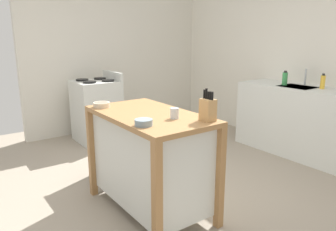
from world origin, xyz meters
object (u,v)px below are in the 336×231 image
(drinking_cup, at_px, (175,113))
(trash_bin, at_px, (107,150))
(kitchen_island, at_px, (150,157))
(bottle_hand_soap, at_px, (285,79))
(bowl_stoneware_deep, at_px, (144,122))
(sink_faucet, at_px, (305,77))
(stove, at_px, (97,110))
(knife_block, at_px, (208,109))
(bowl_ceramic_small, at_px, (102,105))
(bottle_spray_cleaner, at_px, (323,82))

(drinking_cup, distance_m, trash_bin, 1.27)
(kitchen_island, height_order, bottle_hand_soap, bottle_hand_soap)
(bowl_stoneware_deep, xyz_separation_m, bottle_hand_soap, (-0.60, 2.56, 0.06))
(sink_faucet, xyz_separation_m, bottle_hand_soap, (-0.18, -0.19, -0.02))
(bowl_stoneware_deep, distance_m, bottle_hand_soap, 2.63)
(drinking_cup, height_order, stove, stove)
(knife_block, bearing_deg, kitchen_island, -153.89)
(bottle_hand_soap, bearing_deg, knife_block, -69.85)
(knife_block, xyz_separation_m, trash_bin, (-1.31, -0.25, -0.67))
(bowl_ceramic_small, xyz_separation_m, bottle_spray_cleaner, (0.61, 2.67, 0.06))
(bottle_hand_soap, bearing_deg, drinking_cup, -75.98)
(bowl_stoneware_deep, relative_size, trash_bin, 0.21)
(kitchen_island, distance_m, bowl_ceramic_small, 0.66)
(bottle_spray_cleaner, height_order, stove, bottle_spray_cleaner)
(kitchen_island, distance_m, bottle_hand_soap, 2.39)
(knife_block, height_order, bowl_ceramic_small, knife_block)
(bowl_stoneware_deep, relative_size, bowl_ceramic_small, 0.87)
(knife_block, distance_m, bowl_ceramic_small, 1.04)
(bottle_spray_cleaner, bearing_deg, stove, -139.08)
(trash_bin, bearing_deg, bottle_spray_cleaner, 67.88)
(stove, bearing_deg, bottle_spray_cleaner, 40.92)
(kitchen_island, bearing_deg, drinking_cup, 13.91)
(trash_bin, height_order, bottle_spray_cleaner, bottle_spray_cleaner)
(sink_faucet, distance_m, bottle_spray_cleaner, 0.29)
(bowl_stoneware_deep, bearing_deg, bottle_spray_cleaner, 93.03)
(kitchen_island, relative_size, drinking_cup, 14.01)
(kitchen_island, height_order, sink_faucet, sink_faucet)
(bottle_hand_soap, distance_m, bottle_spray_cleaner, 0.47)
(drinking_cup, relative_size, sink_faucet, 0.39)
(trash_bin, bearing_deg, drinking_cup, 4.28)
(bowl_ceramic_small, distance_m, bottle_hand_soap, 2.56)
(bottle_hand_soap, bearing_deg, sink_faucet, 47.10)
(knife_block, bearing_deg, sink_faucet, 104.50)
(drinking_cup, height_order, trash_bin, drinking_cup)
(kitchen_island, xyz_separation_m, sink_faucet, (-0.11, 2.51, 0.50))
(bowl_stoneware_deep, xyz_separation_m, sink_faucet, (-0.42, 2.76, 0.08))
(kitchen_island, bearing_deg, sink_faucet, 92.60)
(drinking_cup, bearing_deg, sink_faucet, 98.96)
(trash_bin, xyz_separation_m, sink_faucet, (0.72, 2.53, 0.69))
(sink_faucet, xyz_separation_m, bottle_spray_cleaner, (0.28, -0.07, -0.02))
(knife_block, height_order, stove, knife_block)
(bowl_stoneware_deep, bearing_deg, bottle_hand_soap, 103.11)
(knife_block, distance_m, stove, 2.68)
(bottle_hand_soap, bearing_deg, bottle_spray_cleaner, 14.69)
(bowl_ceramic_small, height_order, sink_faucet, sink_faucet)
(knife_block, distance_m, sink_faucet, 2.36)
(bowl_ceramic_small, relative_size, stove, 0.15)
(sink_faucet, xyz_separation_m, stove, (-2.03, -2.07, -0.55))
(drinking_cup, relative_size, trash_bin, 0.13)
(drinking_cup, height_order, sink_faucet, sink_faucet)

